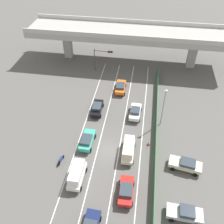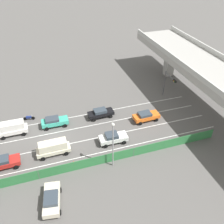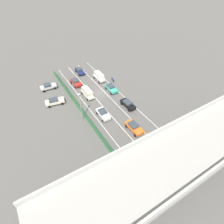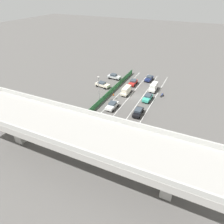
{
  "view_description": "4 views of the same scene",
  "coord_description": "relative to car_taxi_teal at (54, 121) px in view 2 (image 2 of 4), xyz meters",
  "views": [
    {
      "loc": [
        4.44,
        -24.53,
        29.7
      ],
      "look_at": [
        -0.5,
        6.85,
        1.82
      ],
      "focal_mm": 39.66,
      "sensor_mm": 36.0,
      "label": 1
    },
    {
      "loc": [
        30.81,
        -0.66,
        26.0
      ],
      "look_at": [
        -1.78,
        10.1,
        1.86
      ],
      "focal_mm": 40.37,
      "sensor_mm": 36.0,
      "label": 2
    },
    {
      "loc": [
        17.4,
        35.5,
        28.7
      ],
      "look_at": [
        1.37,
        9.18,
        0.93
      ],
      "focal_mm": 28.82,
      "sensor_mm": 36.0,
      "label": 3
    },
    {
      "loc": [
        -15.02,
        47.85,
        26.3
      ],
      "look_at": [
        1.52,
        12.61,
        1.73
      ],
      "focal_mm": 32.08,
      "sensor_mm": 36.0,
      "label": 4
    }
  ],
  "objects": [
    {
      "name": "car_van_cream",
      "position": [
        6.59,
        -1.02,
        0.34
      ],
      "size": [
        1.96,
        4.82,
        2.21
      ],
      "color": "beige",
      "rests_on": "ground"
    },
    {
      "name": "street_lamp",
      "position": [
        11.38,
        6.38,
        3.5
      ],
      "size": [
        0.6,
        0.36,
        7.3
      ],
      "color": "gray",
      "rests_on": "ground"
    },
    {
      "name": "lane_line_right_edge",
      "position": [
        8.49,
        3.15,
        -0.91
      ],
      "size": [
        0.14,
        43.63,
        0.01
      ],
      "primitive_type": "cube",
      "color": "silver",
      "rests_on": "ground"
    },
    {
      "name": "motorcycle",
      "position": [
        -3.03,
        -3.98,
        -0.46
      ],
      "size": [
        0.61,
        1.94,
        0.93
      ],
      "color": "black",
      "rests_on": "ground"
    },
    {
      "name": "car_sedan_black",
      "position": [
        -0.01,
        7.94,
        -0.03
      ],
      "size": [
        2.05,
        4.5,
        1.56
      ],
      "color": "black",
      "rests_on": "ground"
    },
    {
      "name": "lane_line_left_edge",
      "position": [
        -1.5,
        3.15,
        -0.91
      ],
      "size": [
        0.14,
        43.63,
        0.01
      ],
      "primitive_type": "cube",
      "color": "silver",
      "rests_on": "ground"
    },
    {
      "name": "lane_line_mid_right",
      "position": [
        5.16,
        3.15,
        -0.91
      ],
      "size": [
        0.14,
        43.63,
        0.01
      ],
      "primitive_type": "cube",
      "color": "silver",
      "rests_on": "ground"
    },
    {
      "name": "lane_line_mid_left",
      "position": [
        1.83,
        3.15,
        -0.91
      ],
      "size": [
        0.14,
        43.63,
        0.01
      ],
      "primitive_type": "cube",
      "color": "silver",
      "rests_on": "ground"
    },
    {
      "name": "car_sedan_red",
      "position": [
        7.03,
        -7.79,
        -0.01
      ],
      "size": [
        2.13,
        4.33,
        1.61
      ],
      "color": "red",
      "rests_on": "ground"
    },
    {
      "name": "ground_plane",
      "position": [
        3.49,
        -0.66,
        -0.91
      ],
      "size": [
        300.0,
        300.0,
        0.0
      ],
      "primitive_type": "plane",
      "color": "#565451"
    },
    {
      "name": "elevated_overpass",
      "position": [
        3.49,
        26.96,
        5.76
      ],
      "size": [
        44.94,
        8.97,
        8.4
      ],
      "color": "#A09E99",
      "rests_on": "ground"
    },
    {
      "name": "car_hatchback_white",
      "position": [
        6.88,
        7.88,
        0.0
      ],
      "size": [
        2.14,
        4.33,
        1.67
      ],
      "color": "silver",
      "rests_on": "ground"
    },
    {
      "name": "car_van_white",
      "position": [
        0.15,
        -6.52,
        0.36
      ],
      "size": [
        1.97,
        4.5,
        2.28
      ],
      "color": "silver",
      "rests_on": "ground"
    },
    {
      "name": "parked_sedan_cream",
      "position": [
        14.95,
        -2.32,
        -0.01
      ],
      "size": [
        4.81,
        2.65,
        1.6
      ],
      "color": "beige",
      "rests_on": "ground"
    },
    {
      "name": "traffic_light",
      "position": [
        -1.83,
        21.71,
        2.81
      ],
      "size": [
        4.08,
        0.5,
        5.18
      ],
      "color": "#47474C",
      "rests_on": "ground"
    },
    {
      "name": "car_taxi_teal",
      "position": [
        0.0,
        0.0,
        0.0
      ],
      "size": [
        2.09,
        4.38,
        1.61
      ],
      "color": "teal",
      "rests_on": "ground"
    },
    {
      "name": "green_fence",
      "position": [
        10.63,
        3.15,
        -0.13
      ],
      "size": [
        0.1,
        39.73,
        1.57
      ],
      "color": "#2D753D",
      "rests_on": "ground"
    },
    {
      "name": "traffic_cone",
      "position": [
        9.56,
        1.31,
        -0.57
      ],
      "size": [
        0.47,
        0.47,
        0.74
      ],
      "color": "orange",
      "rests_on": "ground"
    },
    {
      "name": "car_taxi_orange",
      "position": [
        3.34,
        14.97,
        -0.01
      ],
      "size": [
        2.13,
        4.5,
        1.6
      ],
      "color": "orange",
      "rests_on": "ground"
    }
  ]
}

